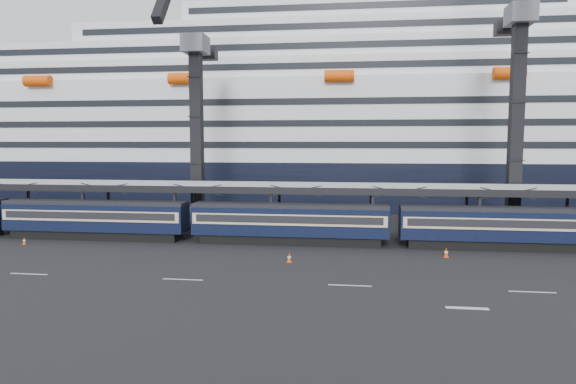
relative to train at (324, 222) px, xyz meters
name	(u,v)px	position (x,y,z in m)	size (l,w,h in m)	color
ground	(377,272)	(4.65, -10.00, -2.20)	(260.00, 260.00, 0.00)	black
lane_markings	(509,296)	(12.80, -15.23, -2.19)	(111.00, 4.27, 0.02)	beige
train	(324,222)	(0.00, 0.00, 0.00)	(133.05, 3.00, 4.05)	black
canopy	(372,188)	(4.65, 4.00, 3.05)	(130.00, 6.25, 5.53)	#96989E
cruise_ship	(360,127)	(3.57, 35.99, 10.14)	(214.09, 28.84, 34.00)	black
crane_dark_near	(196,124)	(-15.35, 8.59, 9.73)	(4.50, 17.75, 35.08)	#515459
crane_dark_mid	(518,109)	(19.65, 7.59, 11.16)	(4.50, 18.24, 39.64)	#515459
traffic_cone_b	(24,241)	(-28.89, -3.59, -1.85)	(0.35, 0.35, 0.71)	#EC4B07
traffic_cone_c	(289,258)	(-2.40, -7.71, -1.80)	(0.41, 0.41, 0.81)	#EC4B07
traffic_cone_d	(446,252)	(10.79, -4.11, -1.78)	(0.42, 0.42, 0.85)	#EC4B07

